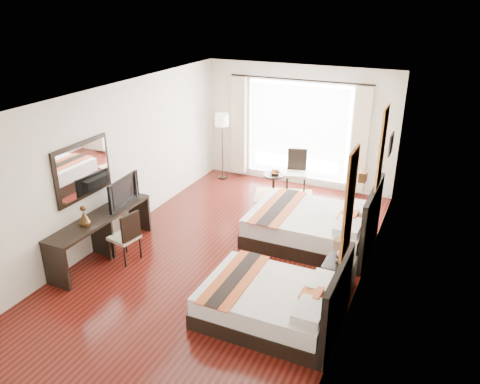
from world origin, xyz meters
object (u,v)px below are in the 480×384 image
at_px(desk_chair, 126,245).
at_px(floor_lamp, 222,124).
at_px(console_desk, 102,236).
at_px(window_chair, 296,180).
at_px(vase, 339,262).
at_px(table_lamp, 340,246).
at_px(bed_far, 314,226).
at_px(fruit_bowl, 275,173).
at_px(nightstand, 338,276).
at_px(television, 119,191).
at_px(side_table, 273,186).
at_px(bed_near, 275,302).

height_order(desk_chair, floor_lamp, floor_lamp).
xyz_separation_m(console_desk, window_chair, (2.17, 4.05, -0.07)).
relative_size(vase, console_desk, 0.06).
xyz_separation_m(table_lamp, desk_chair, (-3.49, -0.69, -0.46)).
bearing_deg(console_desk, bed_far, 31.78).
height_order(table_lamp, console_desk, table_lamp).
distance_m(vase, floor_lamp, 5.28).
height_order(floor_lamp, fruit_bowl, floor_lamp).
height_order(desk_chair, window_chair, window_chair).
bearing_deg(nightstand, window_chair, 117.91).
bearing_deg(console_desk, television, 87.92).
bearing_deg(television, desk_chair, -143.94).
bearing_deg(fruit_bowl, bed_far, -49.53).
distance_m(television, side_table, 3.59).
xyz_separation_m(bed_far, television, (-3.18, -1.43, 0.69)).
bearing_deg(bed_near, floor_lamp, 124.11).
bearing_deg(vase, side_table, 125.78).
xyz_separation_m(bed_near, bed_far, (-0.14, 2.38, 0.04)).
relative_size(desk_chair, fruit_bowl, 4.27).
bearing_deg(bed_far, bed_near, -86.74).
bearing_deg(vase, console_desk, -172.24).
bearing_deg(bed_far, fruit_bowl, 130.47).
relative_size(nightstand, console_desk, 0.25).
xyz_separation_m(desk_chair, window_chair, (1.71, 4.01, 0.03)).
bearing_deg(floor_lamp, side_table, -20.87).
bearing_deg(bed_far, console_desk, -148.22).
height_order(bed_near, television, television).
xyz_separation_m(vase, floor_lamp, (-3.75, 3.63, 0.80)).
distance_m(vase, window_chair, 3.96).
height_order(bed_far, vase, bed_far).
height_order(desk_chair, side_table, desk_chair).
bearing_deg(vase, window_chair, 117.43).
xyz_separation_m(bed_far, vase, (0.79, -1.44, 0.25)).
distance_m(bed_near, side_table, 4.26).
bearing_deg(nightstand, side_table, 126.50).
height_order(bed_near, vase, bed_near).
xyz_separation_m(table_lamp, console_desk, (-3.95, -0.74, -0.36)).
xyz_separation_m(television, window_chair, (2.15, 3.50, -0.71)).
xyz_separation_m(vase, side_table, (-2.19, 3.04, -0.29)).
bearing_deg(vase, bed_far, 118.75).
bearing_deg(nightstand, bed_near, -121.58).
relative_size(table_lamp, fruit_bowl, 1.63).
height_order(bed_near, console_desk, bed_near).
xyz_separation_m(vase, console_desk, (-3.99, -0.54, -0.19)).
bearing_deg(desk_chair, television, -39.52).
bearing_deg(bed_far, floor_lamp, 143.48).
distance_m(bed_far, nightstand, 1.55).
bearing_deg(window_chair, desk_chair, -38.74).
height_order(bed_far, nightstand, bed_far).
height_order(nightstand, floor_lamp, floor_lamp).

